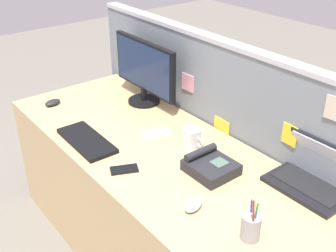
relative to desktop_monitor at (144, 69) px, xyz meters
name	(u,v)px	position (x,y,z in m)	size (l,w,h in m)	color
desk	(161,208)	(0.50, -0.27, -0.57)	(2.00, 0.75, 0.73)	tan
cubicle_divider	(219,145)	(0.50, 0.15, -0.33)	(2.16, 0.08, 1.20)	gray
desktop_monitor	(144,69)	(0.00, 0.00, 0.00)	(0.54, 0.19, 0.38)	black
laptop	(315,176)	(1.14, 0.08, -0.16)	(0.34, 0.24, 0.21)	black
desk_phone	(210,166)	(0.79, -0.20, -0.18)	(0.21, 0.19, 0.09)	#232328
keyboard_main	(87,141)	(0.21, -0.52, -0.20)	(0.37, 0.16, 0.02)	black
computer_mouse_right_hand	(53,102)	(-0.30, -0.46, -0.19)	(0.06, 0.10, 0.03)	#232328
computer_mouse_left_hand	(193,205)	(0.93, -0.43, -0.19)	(0.06, 0.10, 0.03)	#B2B5BC
pen_cup	(251,227)	(1.19, -0.38, -0.16)	(0.07, 0.07, 0.19)	#99999E
cell_phone_white_slab	(156,133)	(0.36, -0.18, -0.20)	(0.07, 0.15, 0.01)	silver
cell_phone_black_slab	(124,169)	(0.54, -0.50, -0.20)	(0.06, 0.13, 0.01)	black
coffee_mug	(192,138)	(0.58, -0.12, -0.16)	(0.13, 0.09, 0.10)	white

